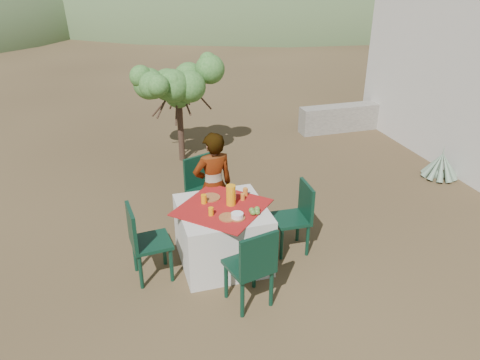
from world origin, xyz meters
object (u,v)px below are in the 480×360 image
shrub_tree (181,89)px  person (213,186)px  chair_far (203,186)px  chair_left (144,240)px  table (223,234)px  chair_right (297,214)px  chair_near (253,265)px  juice_pitcher (231,195)px  agave (441,166)px

shrub_tree → person: bearing=-91.7°
chair_far → chair_left: 1.46m
table → chair_right: size_ratio=1.42×
chair_left → chair_right: size_ratio=1.03×
person → chair_near: bearing=84.3°
chair_far → shrub_tree: size_ratio=0.56×
chair_far → juice_pitcher: size_ratio=3.76×
chair_near → chair_left: size_ratio=1.01×
chair_left → person: size_ratio=0.64×
table → shrub_tree: size_ratio=0.78×
chair_far → person: bearing=-104.5°
person → juice_pitcher: 0.62m
chair_right → agave: size_ratio=1.42×
chair_right → chair_far: bearing=-135.7°
table → shrub_tree: shrub_tree is taller
chair_left → agave: size_ratio=1.46×
chair_right → juice_pitcher: size_ratio=3.67×
agave → shrub_tree: bearing=153.0°
table → person: 0.72m
juice_pitcher → agave: bearing=17.2°
chair_far → chair_near: bearing=-108.5°
chair_far → juice_pitcher: bearing=-104.4°
chair_far → chair_right: (0.97, -1.07, -0.01)m
chair_near → shrub_tree: 4.28m
table → shrub_tree: 3.45m
chair_far → chair_near: 1.95m
chair_far → shrub_tree: bearing=65.1°
table → chair_right: 0.97m
chair_near → juice_pitcher: 0.99m
chair_far → agave: 4.17m
chair_near → agave: size_ratio=1.48×
person → agave: person is taller
table → agave: 4.33m
chair_far → person: (0.05, -0.44, 0.21)m
chair_right → person: (-0.92, 0.64, 0.22)m
person → agave: (4.10, 0.65, -0.52)m
chair_left → shrub_tree: shrub_tree is taller
chair_far → agave: size_ratio=1.46×
chair_left → juice_pitcher: (1.06, 0.10, 0.36)m
person → agave: 4.18m
chair_near → chair_left: bearing=-51.5°
table → person: person is taller
chair_far → table: bearing=-110.9°
agave → person: bearing=-171.0°
chair_left → agave: chair_left is taller
table → shrub_tree: (0.12, 3.31, 0.94)m
chair_right → shrub_tree: bearing=-163.8°
chair_far → chair_near: size_ratio=0.98×
chair_far → chair_left: bearing=-151.1°
shrub_tree → chair_right: bearing=-75.8°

